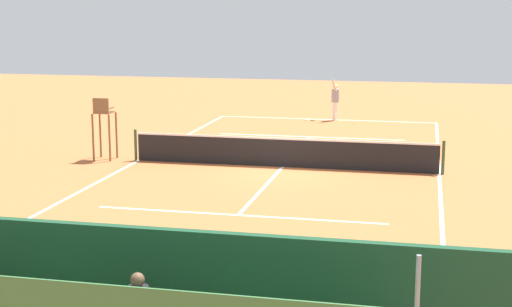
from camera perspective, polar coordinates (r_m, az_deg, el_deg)
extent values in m
plane|color=#BC6033|center=(25.10, 1.99, -1.01)|extent=(60.00, 60.00, 0.00)
cube|color=white|center=(35.81, 5.25, 2.54)|extent=(10.00, 0.10, 0.01)
cube|color=white|center=(14.83, -6.00, -9.56)|extent=(10.00, 0.10, 0.01)
cube|color=white|center=(24.70, 13.47, -1.50)|extent=(0.10, 22.00, 0.01)
cube|color=white|center=(26.46, -8.71, -0.51)|extent=(0.10, 22.00, 0.01)
cube|color=white|center=(30.97, 4.06, 1.25)|extent=(7.50, 0.10, 0.01)
cube|color=white|center=(19.35, -1.33, -4.60)|extent=(7.50, 0.10, 0.01)
cube|color=white|center=(25.10, 1.99, -1.00)|extent=(0.10, 12.10, 0.01)
cube|color=white|center=(35.81, 5.25, 2.54)|extent=(0.10, 0.30, 0.01)
cube|color=black|center=(25.01, 2.00, 0.01)|extent=(10.00, 0.02, 0.91)
cube|color=white|center=(24.93, 2.01, 1.11)|extent=(10.00, 0.04, 0.06)
cylinder|color=#2D5133|center=(24.60, 13.76, -0.30)|extent=(0.10, 0.10, 1.07)
cylinder|color=#2D5133|center=(26.40, -8.94, 0.64)|extent=(0.10, 0.10, 1.07)
cube|color=#194228|center=(11.86, -10.77, -9.89)|extent=(18.00, 0.16, 2.00)
cube|color=#386B38|center=(10.19, -14.88, -10.70)|extent=(8.60, 0.03, 0.36)
cube|color=#386B38|center=(9.60, -16.67, -10.57)|extent=(8.60, 0.36, 0.04)
cube|color=#386B38|center=(9.38, -17.28, -9.81)|extent=(8.60, 0.03, 0.36)
cylinder|color=black|center=(10.89, -8.76, -10.86)|extent=(0.30, 0.30, 0.45)
sphere|color=brown|center=(10.78, -8.81, -9.26)|extent=(0.20, 0.20, 0.20)
cylinder|color=brown|center=(26.90, -10.34, 1.35)|extent=(0.07, 0.07, 1.60)
cylinder|color=brown|center=(27.13, -11.51, 1.39)|extent=(0.07, 0.07, 1.60)
cylinder|color=brown|center=(26.35, -10.84, 1.14)|extent=(0.07, 0.07, 1.60)
cylinder|color=brown|center=(26.60, -12.03, 1.18)|extent=(0.07, 0.07, 1.60)
cube|color=brown|center=(26.62, -11.25, 3.03)|extent=(0.56, 0.56, 0.06)
cube|color=brown|center=(26.37, -11.48, 3.54)|extent=(0.56, 0.06, 0.48)
cube|color=brown|center=(26.50, -10.74, 3.34)|extent=(0.04, 0.48, 0.04)
cube|color=brown|center=(26.71, -11.77, 3.36)|extent=(0.04, 0.48, 0.04)
cube|color=#9E754C|center=(11.85, 0.79, -11.00)|extent=(1.80, 0.04, 0.36)
cylinder|color=white|center=(35.64, 5.95, 3.17)|extent=(0.14, 0.14, 0.85)
cylinder|color=white|center=(35.43, 5.85, 3.13)|extent=(0.14, 0.14, 0.85)
cylinder|color=#9399A3|center=(35.45, 5.92, 4.31)|extent=(0.42, 0.42, 0.60)
sphere|color=beige|center=(35.40, 5.94, 4.97)|extent=(0.22, 0.22, 0.22)
cylinder|color=beige|center=(35.18, 5.83, 5.08)|extent=(0.26, 0.13, 0.55)
cylinder|color=beige|center=(35.65, 6.03, 4.39)|extent=(0.10, 0.10, 0.50)
cylinder|color=black|center=(35.32, 4.22, 2.46)|extent=(0.24, 0.19, 0.03)
torus|color=#D8CC4C|center=(35.50, 3.90, 2.50)|extent=(0.42, 0.42, 0.02)
cylinder|color=white|center=(35.50, 3.90, 2.50)|extent=(0.25, 0.25, 0.00)
sphere|color=#CCDB33|center=(34.49, 7.31, 2.22)|extent=(0.07, 0.07, 0.07)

